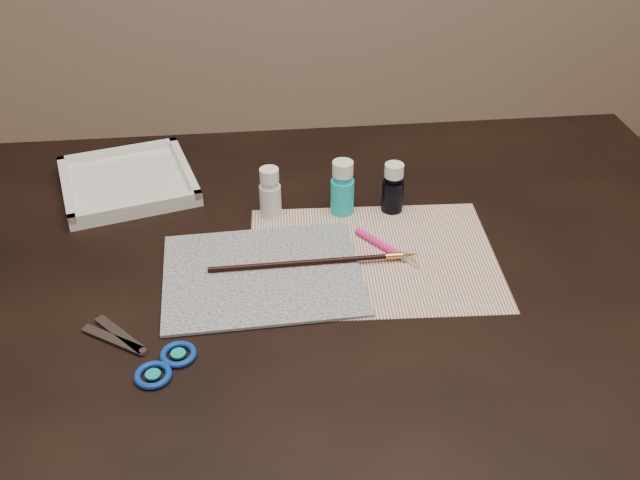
{
  "coord_description": "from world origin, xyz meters",
  "views": [
    {
      "loc": [
        -0.09,
        -0.81,
        1.37
      ],
      "look_at": [
        0.0,
        0.0,
        0.8
      ],
      "focal_mm": 40.0,
      "sensor_mm": 36.0,
      "label": 1
    }
  ],
  "objects": [
    {
      "name": "table",
      "position": [
        0.0,
        0.0,
        0.38
      ],
      "size": [
        1.3,
        0.9,
        0.75
      ],
      "primitive_type": "cube",
      "color": "black",
      "rests_on": "ground"
    },
    {
      "name": "paper",
      "position": [
        0.08,
        0.02,
        0.75
      ],
      "size": [
        0.37,
        0.29,
        0.0
      ],
      "primitive_type": "cube",
      "rotation": [
        0.0,
        0.0,
        -0.05
      ],
      "color": "silver",
      "rests_on": "table"
    },
    {
      "name": "canvas",
      "position": [
        -0.08,
        -0.01,
        0.75
      ],
      "size": [
        0.29,
        0.23,
        0.0
      ],
      "primitive_type": "cube",
      "rotation": [
        0.0,
        0.0,
        0.04
      ],
      "color": "black",
      "rests_on": "paper"
    },
    {
      "name": "paint_bottle_white",
      "position": [
        -0.06,
        0.15,
        0.79
      ],
      "size": [
        0.04,
        0.04,
        0.08
      ],
      "primitive_type": "cylinder",
      "rotation": [
        0.0,
        0.0,
        -0.37
      ],
      "color": "silver",
      "rests_on": "table"
    },
    {
      "name": "paint_bottle_cyan",
      "position": [
        0.05,
        0.14,
        0.8
      ],
      "size": [
        0.05,
        0.05,
        0.09
      ],
      "primitive_type": "cylinder",
      "rotation": [
        0.0,
        0.0,
        -0.32
      ],
      "color": "#18BEC8",
      "rests_on": "table"
    },
    {
      "name": "paint_bottle_navy",
      "position": [
        0.13,
        0.14,
        0.79
      ],
      "size": [
        0.04,
        0.04,
        0.08
      ],
      "primitive_type": "cylinder",
      "rotation": [
        0.0,
        0.0,
        -0.11
      ],
      "color": "black",
      "rests_on": "table"
    },
    {
      "name": "paintbrush",
      "position": [
        -0.01,
        0.0,
        0.76
      ],
      "size": [
        0.31,
        0.01,
        0.01
      ],
      "primitive_type": null,
      "rotation": [
        0.0,
        0.0,
        0.02
      ],
      "color": "black",
      "rests_on": "canvas"
    },
    {
      "name": "craft_knife",
      "position": [
        0.1,
        0.03,
        0.76
      ],
      "size": [
        0.09,
        0.11,
        0.01
      ],
      "primitive_type": null,
      "rotation": [
        0.0,
        0.0,
        -0.93
      ],
      "color": "#FF1C8B",
      "rests_on": "paper"
    },
    {
      "name": "scissors",
      "position": [
        -0.25,
        -0.14,
        0.75
      ],
      "size": [
        0.19,
        0.17,
        0.01
      ],
      "primitive_type": null,
      "rotation": [
        0.0,
        0.0,
        2.55
      ],
      "color": "silver",
      "rests_on": "table"
    },
    {
      "name": "palette_tray",
      "position": [
        -0.3,
        0.26,
        0.76
      ],
      "size": [
        0.26,
        0.26,
        0.03
      ],
      "primitive_type": "cube",
      "rotation": [
        0.0,
        0.0,
        0.26
      ],
      "color": "white",
      "rests_on": "table"
    }
  ]
}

